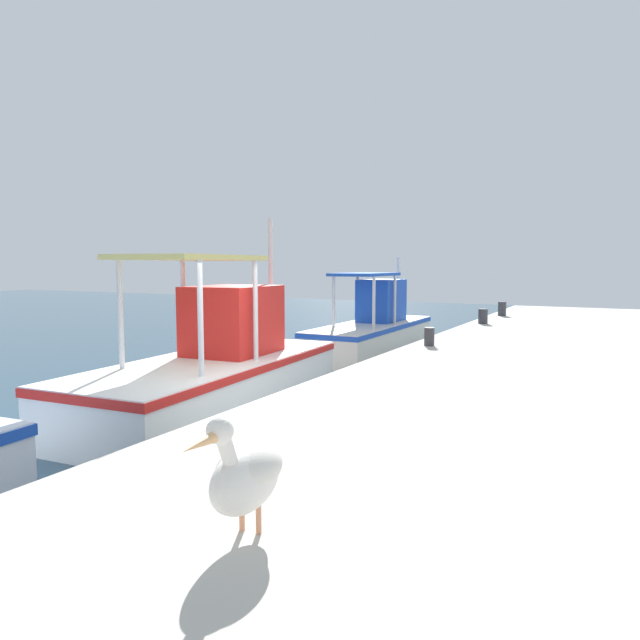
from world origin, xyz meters
TOP-DOWN VIEW (x-y plane):
  - fishing_boat_third at (0.96, 2.05)m, footprint 5.78×2.50m
  - fishing_boat_fourth at (8.20, 2.19)m, footprint 5.81×1.74m
  - pelican at (-3.78, -1.97)m, footprint 0.96×0.41m
  - mooring_bollard_nearest at (4.86, -0.45)m, footprint 0.21×0.21m
  - mooring_bollard_second at (9.92, -0.45)m, footprint 0.26×0.26m
  - mooring_bollard_third at (12.78, -0.45)m, footprint 0.26×0.26m

SIDE VIEW (x-z plane):
  - fishing_boat_fourth at x=8.20m, z-range -0.67..2.02m
  - fishing_boat_third at x=0.96m, z-range -0.98..2.39m
  - mooring_bollard_nearest at x=4.86m, z-range 0.80..1.18m
  - mooring_bollard_second at x=9.92m, z-range 0.80..1.22m
  - mooring_bollard_third at x=12.78m, z-range 0.80..1.26m
  - pelican at x=-3.78m, z-range 0.79..1.61m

